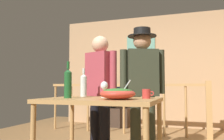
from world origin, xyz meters
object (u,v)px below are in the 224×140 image
salad_bowl (118,93)px  person_standing_left (100,86)px  wine_glass (104,86)px  wine_bottle_clear (84,85)px  framed_picture (141,52)px  flat_screen_tv (110,95)px  mug_red (147,94)px  wine_bottle_green (68,83)px  tv_console (111,117)px  serving_table (101,107)px  person_standing_right (142,82)px  stair_railing (145,102)px

salad_bowl → person_standing_left: 0.96m
wine_glass → wine_bottle_clear: size_ratio=0.52×
framed_picture → person_standing_left: (0.03, -2.70, -0.83)m
framed_picture → flat_screen_tv: framed_picture is taller
framed_picture → mug_red: 3.49m
wine_glass → person_standing_left: (-0.28, 0.58, 0.00)m
wine_bottle_green → salad_bowl: bearing=-4.9°
tv_console → wine_bottle_green: wine_bottle_green is taller
salad_bowl → mug_red: bearing=46.1°
tv_console → serving_table: bearing=-72.4°
serving_table → wine_bottle_clear: bearing=140.2°
salad_bowl → person_standing_right: size_ratio=0.20×
flat_screen_tv → framed_picture: bearing=25.8°
serving_table → person_standing_right: (0.28, 0.68, 0.26)m
serving_table → person_standing_left: 0.76m
salad_bowl → serving_table: bearing=147.4°
flat_screen_tv → mug_red: bearing=-64.3°
wine_glass → salad_bowl: bearing=-46.9°
framed_picture → wine_glass: 3.39m
stair_railing → salad_bowl: size_ratio=9.83×
tv_console → serving_table: size_ratio=0.79×
tv_console → wine_bottle_clear: wine_bottle_clear is taller
framed_picture → wine_bottle_clear: framed_picture is taller
framed_picture → person_standing_right: 2.87m
flat_screen_tv → person_standing_left: 2.49m
person_standing_left → flat_screen_tv: bearing=-51.1°
wine_bottle_green → person_standing_right: bearing=51.7°
framed_picture → serving_table: (0.31, -3.37, -1.04)m
mug_red → framed_picture: bearing=103.0°
wine_glass → person_standing_right: size_ratio=0.10×
flat_screen_tv → person_standing_left: (0.70, -2.38, 0.22)m
wine_bottle_green → person_standing_right: 0.98m
tv_console → wine_bottle_clear: (0.65, -2.81, 0.74)m
tv_console → flat_screen_tv: (-0.00, -0.03, 0.50)m
framed_picture → person_standing_left: size_ratio=0.48×
wine_bottle_clear → mug_red: wine_bottle_clear is taller
mug_red → person_standing_left: 0.94m
salad_bowl → wine_bottle_green: wine_bottle_green is taller
framed_picture → person_standing_right: (0.60, -2.70, -0.78)m
salad_bowl → person_standing_left: bearing=121.7°
framed_picture → salad_bowl: (0.54, -3.51, -0.89)m
serving_table → person_standing_left: person_standing_left is taller
flat_screen_tv → person_standing_right: 2.70m
tv_console → mug_red: mug_red is taller
stair_railing → serving_table: bearing=-89.6°
stair_railing → wine_bottle_green: size_ratio=8.67×
stair_railing → serving_table: 2.35m
wine_bottle_green → mug_red: (0.77, 0.18, -0.11)m
wine_glass → mug_red: wine_glass is taller
wine_bottle_clear → salad_bowl: bearing=-37.1°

